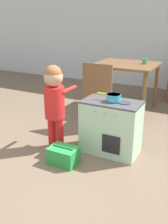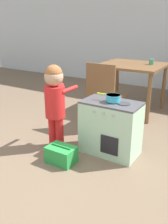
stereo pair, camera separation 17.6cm
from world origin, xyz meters
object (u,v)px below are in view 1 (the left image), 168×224
at_px(child_figure, 54,97).
at_px(dining_chair_near, 101,93).
at_px(play_kitchen, 111,127).
at_px(toy_pot, 113,97).
at_px(dining_table, 126,70).
at_px(cup_on_table, 145,61).
at_px(toy_basket, 63,155).

height_order(child_figure, dining_chair_near, child_figure).
bearing_deg(play_kitchen, toy_pot, 2.25).
xyz_separation_m(dining_table, cup_on_table, (0.26, 0.09, 0.15)).
xyz_separation_m(toy_pot, toy_basket, (-0.34, -0.45, -0.54)).
relative_size(child_figure, dining_chair_near, 1.08).
relative_size(toy_pot, dining_chair_near, 0.30).
height_order(dining_chair_near, cup_on_table, dining_chair_near).
distance_m(dining_table, dining_chair_near, 0.79).
height_order(toy_pot, child_figure, child_figure).
bearing_deg(child_figure, play_kitchen, 18.68).
bearing_deg(toy_basket, play_kitchen, 53.83).
height_order(toy_basket, dining_table, dining_table).
distance_m(dining_chair_near, cup_on_table, 0.97).
distance_m(child_figure, cup_on_table, 1.76).
distance_m(toy_basket, dining_chair_near, 1.14).
bearing_deg(toy_pot, dining_chair_near, 123.85).
distance_m(toy_pot, child_figure, 0.62).
bearing_deg(play_kitchen, dining_chair_near, 123.05).
bearing_deg(dining_chair_near, toy_pot, -56.15).
bearing_deg(dining_table, toy_pot, -76.03).
bearing_deg(toy_basket, dining_chair_near, 94.46).
xyz_separation_m(play_kitchen, dining_table, (-0.33, 1.39, 0.35)).
height_order(child_figure, dining_table, child_figure).
relative_size(dining_table, dining_chair_near, 1.08).
height_order(child_figure, toy_basket, child_figure).
distance_m(toy_basket, dining_table, 1.92).
bearing_deg(toy_pot, child_figure, -161.63).
height_order(toy_basket, cup_on_table, cup_on_table).
bearing_deg(child_figure, dining_table, 81.18).
bearing_deg(play_kitchen, cup_on_table, 92.89).
bearing_deg(play_kitchen, toy_basket, -126.17).
distance_m(toy_pot, toy_basket, 0.78).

